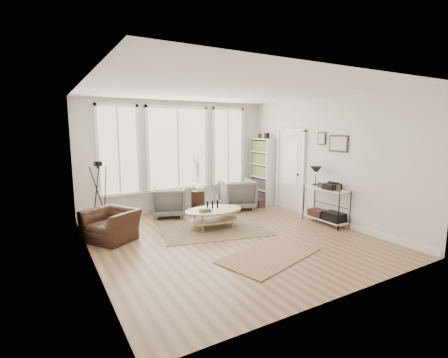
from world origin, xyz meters
TOP-DOWN VIEW (x-y plane):
  - room at (0.02, 0.03)m, footprint 5.50×5.54m
  - bay_window at (0.00, 2.71)m, footprint 4.14×0.12m
  - door at (2.57, 1.15)m, footprint 0.09×1.06m
  - bookcase at (2.44, 2.23)m, footprint 0.31×0.85m
  - low_shelf at (2.38, -0.30)m, footprint 0.38×1.08m
  - wall_art at (2.58, -0.27)m, footprint 0.04×0.88m
  - rug_main at (-0.02, 0.69)m, footprint 2.59×2.16m
  - rug_runner at (0.09, -1.18)m, footprint 2.01×1.46m
  - coffee_table at (0.01, 0.73)m, footprint 1.34×0.87m
  - armchair_left at (-0.50, 2.16)m, footprint 1.03×1.05m
  - armchair_right at (1.38, 1.95)m, footprint 1.03×1.05m
  - side_table at (0.36, 2.28)m, footprint 0.36×0.36m
  - vase at (0.37, 2.15)m, footprint 0.23×0.23m
  - accent_chair at (-2.12, 1.04)m, footprint 1.23×1.19m
  - tripod_camera at (-2.13, 2.10)m, footprint 0.52×0.52m
  - book_stack_near at (2.05, 1.87)m, footprint 0.28×0.34m
  - book_stack_far at (2.05, 1.75)m, footprint 0.26×0.29m

SIDE VIEW (x-z plane):
  - rug_main at x=-0.02m, z-range 0.00..0.01m
  - rug_runner at x=0.09m, z-range 0.01..0.02m
  - book_stack_far at x=2.05m, z-range 0.00..0.15m
  - book_stack_near at x=2.05m, z-range 0.00..0.20m
  - accent_chair at x=-2.12m, z-range 0.00..0.61m
  - coffee_table at x=0.01m, z-range 0.02..0.63m
  - armchair_left at x=-0.50m, z-range 0.00..0.74m
  - armchair_right at x=1.38m, z-range 0.00..0.81m
  - low_shelf at x=2.38m, z-range -0.14..1.16m
  - vase at x=0.37m, z-range 0.54..0.78m
  - tripod_camera at x=-2.13m, z-range -0.06..1.41m
  - side_table at x=0.36m, z-range -0.03..1.49m
  - bookcase at x=2.44m, z-range -0.07..1.99m
  - door at x=2.57m, z-range 0.01..2.23m
  - room at x=0.02m, z-range -0.02..2.88m
  - bay_window at x=0.00m, z-range 0.49..2.73m
  - wall_art at x=2.58m, z-range 1.66..2.10m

